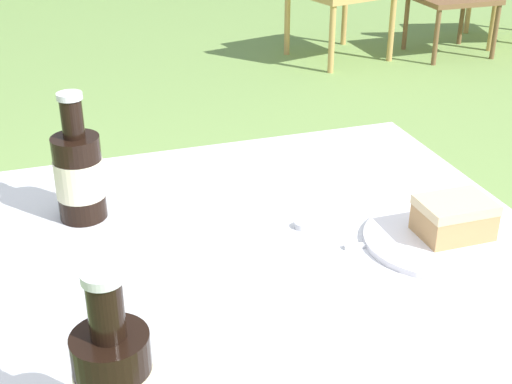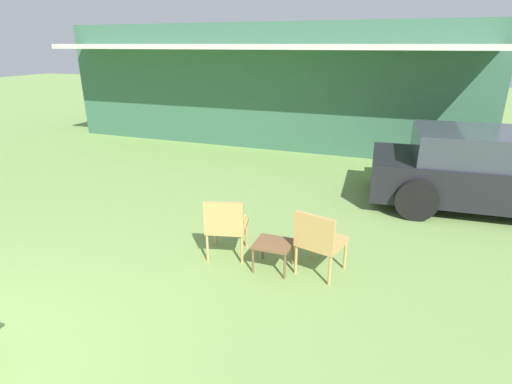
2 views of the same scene
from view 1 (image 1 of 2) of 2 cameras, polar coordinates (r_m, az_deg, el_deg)
name	(u,v)px [view 1 (image 1 of 2)]	position (r m, az deg, el deg)	size (l,w,h in m)	color
garden_side_table	(453,3)	(4.76, 15.46, 14.34)	(0.47, 0.42, 0.37)	brown
patio_table	(275,280)	(1.16, 1.55, -7.05)	(0.87, 0.86, 0.69)	silver
cake_on_plate	(445,228)	(1.17, 14.89, -2.82)	(0.23, 0.23, 0.07)	white
cola_bottle_near	(79,174)	(1.22, -13.98, 1.43)	(0.08, 0.08, 0.22)	black
fork	(402,241)	(1.16, 11.63, -3.90)	(0.19, 0.04, 0.01)	silver
loose_bottle_cap	(303,225)	(1.18, 3.76, -2.65)	(0.03, 0.03, 0.01)	silver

